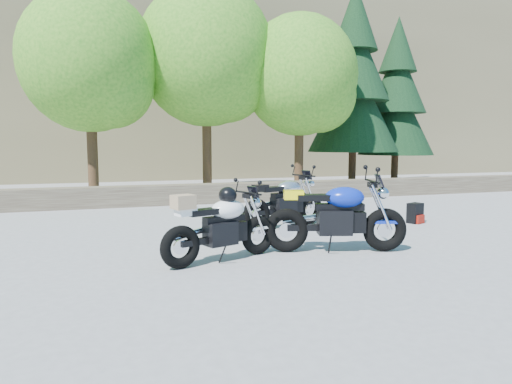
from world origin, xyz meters
TOP-DOWN VIEW (x-y plane):
  - ground at (0.00, 0.00)m, footprint 90.00×90.00m
  - stone_wall at (0.00, 5.50)m, footprint 22.00×0.55m
  - hillside at (3.00, 28.00)m, footprint 80.00×30.00m
  - tree_decid_left at (-2.39, 7.14)m, footprint 3.67×3.67m
  - tree_decid_mid at (0.91, 7.54)m, footprint 4.08×4.08m
  - tree_decid_right at (3.71, 6.94)m, footprint 3.54×3.54m
  - conifer_near at (6.20, 8.20)m, footprint 3.17×3.17m
  - conifer_far at (8.40, 8.80)m, footprint 2.82×2.82m
  - silver_bike at (0.96, 1.59)m, footprint 1.86×0.84m
  - white_bike at (-0.75, -0.40)m, footprint 1.72×0.78m
  - blue_bike at (0.96, -0.41)m, footprint 2.01×0.84m
  - backpack at (3.57, 1.23)m, footprint 0.34×0.32m

SIDE VIEW (x-z plane):
  - ground at x=0.00m, z-range 0.00..0.00m
  - backpack at x=3.57m, z-range -0.01..0.39m
  - stone_wall at x=0.00m, z-range 0.00..0.50m
  - silver_bike at x=0.96m, z-range -0.01..0.95m
  - white_bike at x=-0.75m, z-range -0.01..0.98m
  - blue_bike at x=0.96m, z-range -0.01..1.02m
  - conifer_far at x=8.40m, z-range 0.13..6.41m
  - tree_decid_right at x=3.71m, z-range 0.79..6.20m
  - tree_decid_left at x=-2.39m, z-range 0.83..6.44m
  - conifer_near at x=6.20m, z-range 0.15..7.21m
  - tree_decid_mid at x=0.91m, z-range 0.92..7.16m
  - hillside at x=3.00m, z-range 0.00..15.00m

